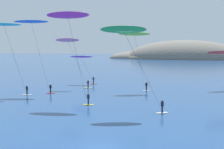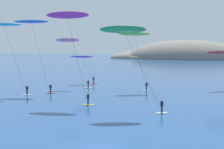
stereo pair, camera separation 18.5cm
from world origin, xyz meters
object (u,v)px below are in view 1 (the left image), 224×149
kitesurfer_lime (135,38)px  kitesurfer_green (127,36)px  kitesurfer_cyan (6,30)px  kitesurfer_magenta (69,21)px  kitesurfer_purple (82,59)px  kitesurfer_pink (70,45)px  kitesurfer_red (221,55)px  kitesurfer_blue (33,26)px

kitesurfer_lime → kitesurfer_green: size_ratio=1.01×
kitesurfer_lime → kitesurfer_green: 17.85m
kitesurfer_cyan → kitesurfer_green: (21.74, -6.86, -1.39)m
kitesurfer_magenta → kitesurfer_purple: size_ratio=2.05×
kitesurfer_cyan → kitesurfer_green: bearing=-17.5°
kitesurfer_pink → kitesurfer_cyan: 12.88m
kitesurfer_lime → kitesurfer_pink: (-13.04, 0.15, -1.29)m
kitesurfer_magenta → kitesurfer_red: size_ratio=1.74×
kitesurfer_cyan → kitesurfer_blue: size_ratio=0.94×
kitesurfer_magenta → kitesurfer_blue: 12.42m
kitesurfer_green → kitesurfer_purple: bearing=122.3°
kitesurfer_red → kitesurfer_lime: bearing=-155.8°
kitesurfer_pink → kitesurfer_blue: bearing=-115.6°
kitesurfer_red → kitesurfer_magenta: bearing=-135.6°
kitesurfer_magenta → kitesurfer_green: bearing=-19.9°
kitesurfer_magenta → kitesurfer_red: kitesurfer_magenta is taller
kitesurfer_blue → kitesurfer_pink: bearing=64.4°
kitesurfer_blue → kitesurfer_green: bearing=-28.8°
kitesurfer_red → kitesurfer_blue: 35.23m
kitesurfer_green → kitesurfer_lime: bearing=97.7°
kitesurfer_lime → kitesurfer_red: kitesurfer_lime is taller
kitesurfer_purple → kitesurfer_red: size_ratio=0.85×
kitesurfer_green → kitesurfer_blue: bearing=151.2°
kitesurfer_purple → kitesurfer_pink: size_ratio=0.64×
kitesurfer_purple → kitesurfer_green: (15.53, -24.55, 3.86)m
kitesurfer_pink → kitesurfer_green: bearing=-49.2°
kitesurfer_purple → kitesurfer_cyan: kitesurfer_cyan is taller
kitesurfer_pink → kitesurfer_red: size_ratio=1.32×
kitesurfer_lime → kitesurfer_magenta: (-6.47, -14.47, 1.90)m
kitesurfer_lime → kitesurfer_magenta: 15.97m
kitesurfer_pink → kitesurfer_green: size_ratio=0.93×
kitesurfer_pink → kitesurfer_cyan: kitesurfer_cyan is taller
kitesurfer_lime → kitesurfer_blue: bearing=-156.4°
kitesurfer_magenta → kitesurfer_lime: bearing=65.9°
kitesurfer_cyan → kitesurfer_magenta: bearing=-15.8°
kitesurfer_purple → kitesurfer_green: 29.30m
kitesurfer_lime → kitesurfer_blue: size_ratio=0.85×
kitesurfer_magenta → kitesurfer_blue: kitesurfer_magenta is taller
kitesurfer_pink → kitesurfer_blue: size_ratio=0.78×
kitesurfer_red → kitesurfer_cyan: bearing=-153.0°
kitesurfer_lime → kitesurfer_cyan: size_ratio=0.90×
kitesurfer_magenta → kitesurfer_cyan: size_ratio=1.08×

